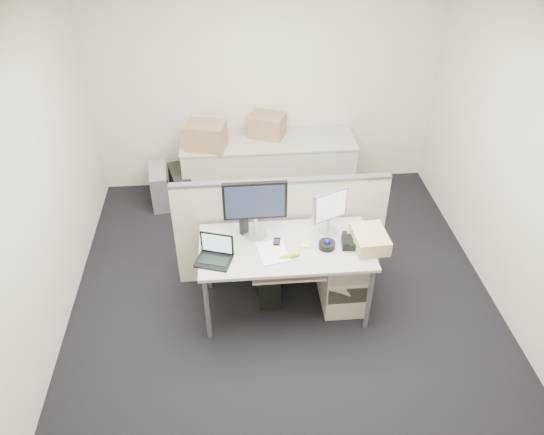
{
  "coord_description": "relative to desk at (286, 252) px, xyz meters",
  "views": [
    {
      "loc": [
        -0.42,
        -3.53,
        3.64
      ],
      "look_at": [
        -0.11,
        0.15,
        0.93
      ],
      "focal_mm": 35.0,
      "sensor_mm": 36.0,
      "label": 1
    }
  ],
  "objects": [
    {
      "name": "floor",
      "position": [
        0.0,
        0.0,
        -0.67
      ],
      "size": [
        4.0,
        4.5,
        0.01
      ],
      "primitive_type": "cube",
      "color": "black",
      "rests_on": "ground"
    },
    {
      "name": "wall_back",
      "position": [
        0.0,
        2.25,
        0.69
      ],
      "size": [
        4.0,
        0.02,
        2.7
      ],
      "primitive_type": "cube",
      "color": "beige",
      "rests_on": "ground"
    },
    {
      "name": "ceiling",
      "position": [
        0.0,
        0.0,
        2.04
      ],
      "size": [
        4.0,
        4.5,
        0.01
      ],
      "primitive_type": "cube",
      "color": "white",
      "rests_on": "ground"
    },
    {
      "name": "sticky_pad",
      "position": [
        0.18,
        0.0,
        0.07
      ],
      "size": [
        0.11,
        0.11,
        0.01
      ],
      "primitive_type": "cube",
      "rotation": [
        0.0,
        0.0,
        -0.3
      ],
      "color": "yellow",
      "rests_on": "desk"
    },
    {
      "name": "manila_folders",
      "position": [
        0.72,
        -0.05,
        0.13
      ],
      "size": [
        0.3,
        0.37,
        0.13
      ],
      "primitive_type": "cube",
      "rotation": [
        0.0,
        0.0,
        0.06
      ],
      "color": "#CEB882",
      "rests_on": "desk"
    },
    {
      "name": "monitor_main",
      "position": [
        -0.25,
        0.18,
        0.34
      ],
      "size": [
        0.55,
        0.21,
        0.55
      ],
      "primitive_type": "cube",
      "rotation": [
        0.0,
        0.0,
        0.0
      ],
      "color": "black",
      "rests_on": "desk"
    },
    {
      "name": "desk",
      "position": [
        0.0,
        0.0,
        0.0
      ],
      "size": [
        1.5,
        0.75,
        0.73
      ],
      "color": "#B1AFA6",
      "rests_on": "floor"
    },
    {
      "name": "back_counter",
      "position": [
        0.0,
        1.93,
        -0.3
      ],
      "size": [
        2.0,
        0.6,
        0.72
      ],
      "primitive_type": "cube",
      "color": "#AAA190",
      "rests_on": "floor"
    },
    {
      "name": "banana",
      "position": [
        0.02,
        -0.15,
        0.09
      ],
      "size": [
        0.19,
        0.09,
        0.04
      ],
      "primitive_type": "ellipsoid",
      "rotation": [
        0.0,
        0.0,
        0.23
      ],
      "color": "gold",
      "rests_on": "desk"
    },
    {
      "name": "desk_phone",
      "position": [
        0.58,
        -0.04,
        0.1
      ],
      "size": [
        0.22,
        0.18,
        0.06
      ],
      "primitive_type": "cube",
      "rotation": [
        0.0,
        0.0,
        -0.1
      ],
      "color": "black",
      "rests_on": "desk"
    },
    {
      "name": "keyboard",
      "position": [
        0.02,
        -0.14,
        -0.02
      ],
      "size": [
        0.43,
        0.29,
        0.02
      ],
      "primitive_type": "cube",
      "rotation": [
        0.0,
        0.0,
        -0.38
      ],
      "color": "black",
      "rests_on": "keyboard_tray"
    },
    {
      "name": "trackball",
      "position": [
        0.35,
        -0.05,
        0.09
      ],
      "size": [
        0.16,
        0.16,
        0.06
      ],
      "primitive_type": "cylinder",
      "rotation": [
        0.0,
        0.0,
        0.08
      ],
      "color": "black",
      "rests_on": "desk"
    },
    {
      "name": "travel_mug",
      "position": [
        -0.35,
        0.22,
        0.16
      ],
      "size": [
        0.1,
        0.1,
        0.18
      ],
      "primitive_type": "cylinder",
      "rotation": [
        0.0,
        0.0,
        0.26
      ],
      "color": "black",
      "rests_on": "desk"
    },
    {
      "name": "laptop",
      "position": [
        -0.62,
        -0.16,
        0.17
      ],
      "size": [
        0.34,
        0.29,
        0.22
      ],
      "primitive_type": "cube",
      "rotation": [
        0.0,
        0.0,
        -0.31
      ],
      "color": "black",
      "rests_on": "desk"
    },
    {
      "name": "cellphone",
      "position": [
        -0.07,
        0.05,
        0.07
      ],
      "size": [
        0.08,
        0.12,
        0.02
      ],
      "primitive_type": "cube",
      "rotation": [
        0.0,
        0.0,
        -0.18
      ],
      "color": "black",
      "rests_on": "desk"
    },
    {
      "name": "cardboard_box_left",
      "position": [
        -0.7,
        1.81,
        0.21
      ],
      "size": [
        0.48,
        0.41,
        0.31
      ],
      "primitive_type": "cube",
      "rotation": [
        0.0,
        0.0,
        -0.25
      ],
      "color": "#997054",
      "rests_on": "back_counter"
    },
    {
      "name": "cardboard_box_right",
      "position": [
        0.0,
        2.05,
        0.19
      ],
      "size": [
        0.47,
        0.42,
        0.28
      ],
      "primitive_type": "cube",
      "rotation": [
        0.0,
        0.0,
        -0.38
      ],
      "color": "#997054",
      "rests_on": "back_counter"
    },
    {
      "name": "monitor_small",
      "position": [
        0.4,
        0.18,
        0.27
      ],
      "size": [
        0.38,
        0.29,
        0.42
      ],
      "primitive_type": "cube",
      "rotation": [
        0.0,
        0.0,
        0.42
      ],
      "color": "#B7B7BC",
      "rests_on": "desk"
    },
    {
      "name": "red_binder",
      "position": [
        -0.69,
        1.83,
        0.21
      ],
      "size": [
        0.17,
        0.34,
        0.31
      ],
      "primitive_type": "cube",
      "rotation": [
        0.0,
        0.0,
        -0.31
      ],
      "color": "#AD2339",
      "rests_on": "back_counter"
    },
    {
      "name": "wall_left",
      "position": [
        -2.0,
        0.0,
        0.69
      ],
      "size": [
        0.02,
        4.5,
        2.7
      ],
      "primitive_type": "cube",
      "color": "beige",
      "rests_on": "ground"
    },
    {
      "name": "wall_right",
      "position": [
        2.0,
        0.0,
        0.69
      ],
      "size": [
        0.02,
        4.5,
        2.7
      ],
      "primitive_type": "cube",
      "color": "beige",
      "rests_on": "ground"
    },
    {
      "name": "drawer_pedestal",
      "position": [
        0.55,
        0.05,
        -0.34
      ],
      "size": [
        0.4,
        0.55,
        0.65
      ],
      "primitive_type": "cube",
      "color": "#AAA190",
      "rests_on": "floor"
    },
    {
      "name": "cubicle_partition",
      "position": [
        0.0,
        0.45,
        -0.11
      ],
      "size": [
        2.0,
        0.06,
        1.1
      ],
      "primitive_type": "cube",
      "color": "beige",
      "rests_on": "floor"
    },
    {
      "name": "keyboard_tray",
      "position": [
        0.0,
        -0.18,
        -0.04
      ],
      "size": [
        0.62,
        0.32,
        0.02
      ],
      "primitive_type": "cube",
      "color": "#B1AFA6",
      "rests_on": "desk"
    },
    {
      "name": "pc_tower_spare_silver",
      "position": [
        -1.3,
        1.84,
        -0.44
      ],
      "size": [
        0.25,
        0.51,
        0.45
      ],
      "primitive_type": "cube",
      "rotation": [
        0.0,
        0.0,
        0.12
      ],
      "color": "#B7B7BC",
      "rests_on": "floor"
    },
    {
      "name": "pc_tower_desk",
      "position": [
        -0.15,
        0.2,
        -0.44
      ],
      "size": [
        0.21,
        0.49,
        0.46
      ],
      "primitive_type": "cube",
      "rotation": [
        0.0,
        0.0,
        0.03
      ],
      "color": "black",
      "rests_on": "floor"
    },
    {
      "name": "pc_tower_spare_dark",
      "position": [
        -1.05,
        1.82,
        -0.44
      ],
      "size": [
        0.3,
        0.51,
        0.45
      ],
      "primitive_type": "cube",
      "rotation": [
        0.0,
        0.0,
        0.25
      ],
      "color": "black",
      "rests_on": "floor"
    },
    {
      "name": "paper_stack",
      "position": [
        -0.12,
        -0.08,
        0.07
      ],
      "size": [
        0.3,
        0.35,
        0.01
      ],
      "primitive_type": "cube",
      "rotation": [
        0.0,
        0.0,
        0.19
      ],
      "color": "white",
      "rests_on": "desk"
    }
  ]
}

